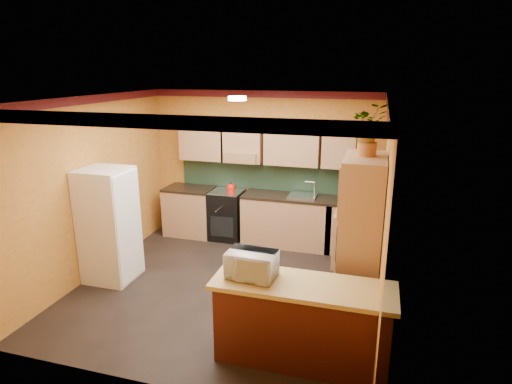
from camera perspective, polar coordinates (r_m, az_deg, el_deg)
room_shell at (r=5.97m, az=-3.24°, el=6.68°), size 4.24×4.24×2.72m
base_cabinets_back at (r=7.80m, az=0.48°, el=-3.56°), size 3.65×0.60×0.88m
countertop_back at (r=7.65m, az=0.49°, el=-0.31°), size 3.65×0.62×0.04m
stove at (r=7.97m, az=-3.85°, el=-3.03°), size 0.58×0.58×0.91m
kettle at (r=7.73m, az=-3.36°, el=0.60°), size 0.21×0.21×0.18m
sink at (r=7.48m, az=6.22°, el=-0.52°), size 0.48×0.40×0.03m
base_cabinets_right at (r=7.04m, az=13.59°, el=-6.25°), size 0.60×0.80×0.88m
countertop_right at (r=6.88m, az=13.84°, el=-2.71°), size 0.62×0.80×0.04m
fridge at (r=6.67m, az=-19.04°, el=-4.20°), size 0.68×0.66×1.70m
pantry at (r=5.35m, az=13.68°, el=-6.49°), size 0.48×0.90×2.10m
fern_pot at (r=5.08m, az=14.55°, el=5.58°), size 0.22×0.22×0.16m
fern at (r=5.04m, az=14.79°, el=8.94°), size 0.50×0.47×0.44m
breakfast_bar at (r=4.79m, az=6.10°, el=-17.23°), size 1.80×0.55×0.88m
bar_top at (r=4.55m, az=6.28°, el=-12.33°), size 1.90×0.65×0.05m
microwave at (r=4.58m, az=-0.60°, el=-9.64°), size 0.54×0.38×0.29m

